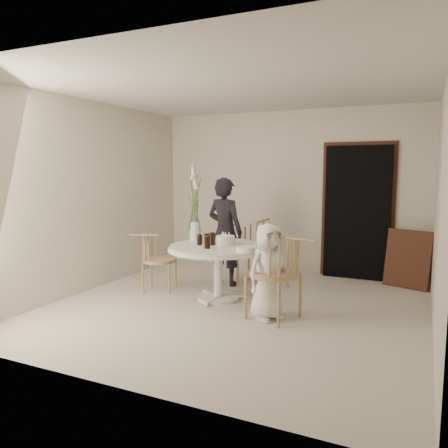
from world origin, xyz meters
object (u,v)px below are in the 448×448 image
at_px(chair_right, 284,266).
at_px(chair_far, 260,242).
at_px(girl, 225,231).
at_px(boy, 268,272).
at_px(birthday_cake, 225,240).
at_px(chair_left, 152,254).
at_px(flower_vase, 195,209).
at_px(table, 218,254).

bearing_deg(chair_right, chair_far, -135.47).
bearing_deg(girl, chair_right, 147.84).
distance_m(boy, birthday_cake, 0.99).
relative_size(chair_left, boy, 0.73).
distance_m(chair_right, flower_vase, 1.70).
xyz_separation_m(table, flower_vase, (-0.44, 0.18, 0.57)).
bearing_deg(birthday_cake, table, -122.67).
bearing_deg(table, boy, -27.89).
distance_m(birthday_cake, flower_vase, 0.64).
height_order(table, girl, girl).
relative_size(table, chair_far, 1.38).
height_order(chair_right, girl, girl).
bearing_deg(chair_far, girl, -144.65).
relative_size(birthday_cake, flower_vase, 0.23).
bearing_deg(table, chair_left, 179.56).
bearing_deg(flower_vase, chair_left, -164.61).
relative_size(table, boy, 1.19).
bearing_deg(girl, chair_far, -134.36).
bearing_deg(table, flower_vase, 158.13).
xyz_separation_m(table, chair_right, (1.04, -0.45, 0.03)).
distance_m(chair_right, chair_left, 2.15).
bearing_deg(chair_right, table, -97.89).
relative_size(chair_far, flower_vase, 0.88).
bearing_deg(chair_right, chair_left, -86.73).
bearing_deg(boy, chair_right, -56.49).
height_order(table, flower_vase, flower_vase).
xyz_separation_m(girl, flower_vase, (-0.20, -0.57, 0.38)).
height_order(chair_far, girl, girl).
relative_size(chair_far, chair_right, 0.97).
relative_size(chair_right, boy, 0.89).
xyz_separation_m(table, chair_far, (0.21, 1.06, 0.01)).
height_order(chair_far, birthday_cake, chair_far).
xyz_separation_m(chair_right, birthday_cake, (-0.98, 0.55, 0.15)).
height_order(chair_left, flower_vase, flower_vase).
bearing_deg(chair_far, boy, -66.19).
relative_size(chair_left, girl, 0.51).
distance_m(chair_right, girl, 1.77).
bearing_deg(flower_vase, girl, 70.84).
height_order(chair_left, boy, boy).
height_order(chair_far, boy, boy).
height_order(chair_far, flower_vase, flower_vase).
distance_m(table, girl, 0.81).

